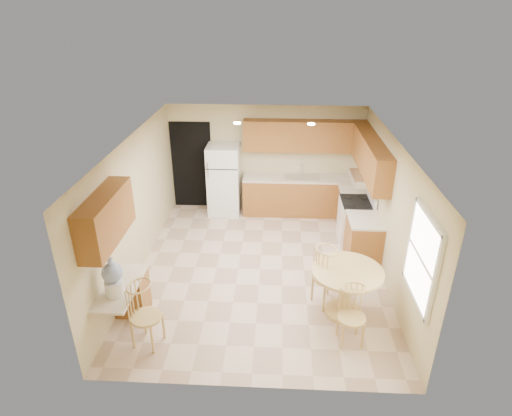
# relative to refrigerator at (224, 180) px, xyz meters

# --- Properties ---
(floor) EXTENTS (5.50, 5.50, 0.00)m
(floor) POSITION_rel_refrigerator_xyz_m (0.95, -2.40, -0.83)
(floor) COLOR beige
(floor) RESTS_ON ground
(ceiling) EXTENTS (4.50, 5.50, 0.02)m
(ceiling) POSITION_rel_refrigerator_xyz_m (0.95, -2.40, 1.67)
(ceiling) COLOR white
(ceiling) RESTS_ON wall_back
(wall_back) EXTENTS (4.50, 0.02, 2.50)m
(wall_back) POSITION_rel_refrigerator_xyz_m (0.95, 0.35, 0.42)
(wall_back) COLOR #C5B385
(wall_back) RESTS_ON floor
(wall_front) EXTENTS (4.50, 0.02, 2.50)m
(wall_front) POSITION_rel_refrigerator_xyz_m (0.95, -5.15, 0.42)
(wall_front) COLOR #C5B385
(wall_front) RESTS_ON floor
(wall_left) EXTENTS (0.02, 5.50, 2.50)m
(wall_left) POSITION_rel_refrigerator_xyz_m (-1.30, -2.40, 0.42)
(wall_left) COLOR #C5B385
(wall_left) RESTS_ON floor
(wall_right) EXTENTS (0.02, 5.50, 2.50)m
(wall_right) POSITION_rel_refrigerator_xyz_m (3.20, -2.40, 0.42)
(wall_right) COLOR #C5B385
(wall_right) RESTS_ON floor
(doorway) EXTENTS (0.90, 0.02, 2.10)m
(doorway) POSITION_rel_refrigerator_xyz_m (-0.80, 0.34, 0.22)
(doorway) COLOR black
(doorway) RESTS_ON floor
(base_cab_back) EXTENTS (2.75, 0.60, 0.87)m
(base_cab_back) POSITION_rel_refrigerator_xyz_m (1.83, 0.05, -0.39)
(base_cab_back) COLOR #985D26
(base_cab_back) RESTS_ON floor
(counter_back) EXTENTS (2.75, 0.63, 0.04)m
(counter_back) POSITION_rel_refrigerator_xyz_m (1.83, 0.05, 0.06)
(counter_back) COLOR beige
(counter_back) RESTS_ON base_cab_back
(base_cab_right_a) EXTENTS (0.60, 0.59, 0.87)m
(base_cab_right_a) POSITION_rel_refrigerator_xyz_m (2.90, -0.54, -0.39)
(base_cab_right_a) COLOR #985D26
(base_cab_right_a) RESTS_ON floor
(counter_right_a) EXTENTS (0.63, 0.59, 0.04)m
(counter_right_a) POSITION_rel_refrigerator_xyz_m (2.90, -0.54, 0.06)
(counter_right_a) COLOR beige
(counter_right_a) RESTS_ON base_cab_right_a
(base_cab_right_b) EXTENTS (0.60, 0.80, 0.87)m
(base_cab_right_b) POSITION_rel_refrigerator_xyz_m (2.90, -2.00, -0.39)
(base_cab_right_b) COLOR #985D26
(base_cab_right_b) RESTS_ON floor
(counter_right_b) EXTENTS (0.63, 0.80, 0.04)m
(counter_right_b) POSITION_rel_refrigerator_xyz_m (2.90, -2.00, 0.06)
(counter_right_b) COLOR beige
(counter_right_b) RESTS_ON base_cab_right_b
(upper_cab_back) EXTENTS (2.75, 0.33, 0.70)m
(upper_cab_back) POSITION_rel_refrigerator_xyz_m (1.83, 0.19, 1.02)
(upper_cab_back) COLOR #985D26
(upper_cab_back) RESTS_ON wall_back
(upper_cab_right) EXTENTS (0.33, 2.42, 0.70)m
(upper_cab_right) POSITION_rel_refrigerator_xyz_m (3.04, -1.19, 1.02)
(upper_cab_right) COLOR #985D26
(upper_cab_right) RESTS_ON wall_right
(upper_cab_left) EXTENTS (0.33, 1.40, 0.70)m
(upper_cab_left) POSITION_rel_refrigerator_xyz_m (-1.13, -4.00, 1.02)
(upper_cab_left) COLOR #985D26
(upper_cab_left) RESTS_ON wall_left
(sink) EXTENTS (0.78, 0.44, 0.01)m
(sink) POSITION_rel_refrigerator_xyz_m (1.80, 0.05, 0.09)
(sink) COLOR silver
(sink) RESTS_ON counter_back
(range_hood) EXTENTS (0.50, 0.76, 0.14)m
(range_hood) POSITION_rel_refrigerator_xyz_m (2.95, -1.22, 0.59)
(range_hood) COLOR silver
(range_hood) RESTS_ON upper_cab_right
(desk_pedestal) EXTENTS (0.48, 0.42, 0.72)m
(desk_pedestal) POSITION_rel_refrigerator_xyz_m (-1.05, -3.72, -0.47)
(desk_pedestal) COLOR #985D26
(desk_pedestal) RESTS_ON floor
(desk_top) EXTENTS (0.50, 1.20, 0.04)m
(desk_top) POSITION_rel_refrigerator_xyz_m (-1.05, -4.10, -0.08)
(desk_top) COLOR beige
(desk_top) RESTS_ON desk_pedestal
(window) EXTENTS (0.06, 1.12, 1.30)m
(window) POSITION_rel_refrigerator_xyz_m (3.18, -4.25, 0.67)
(window) COLOR white
(window) RESTS_ON wall_right
(can_light_a) EXTENTS (0.14, 0.14, 0.02)m
(can_light_a) POSITION_rel_refrigerator_xyz_m (0.45, -1.20, 1.66)
(can_light_a) COLOR white
(can_light_a) RESTS_ON ceiling
(can_light_b) EXTENTS (0.14, 0.14, 0.02)m
(can_light_b) POSITION_rel_refrigerator_xyz_m (1.85, -1.20, 1.66)
(can_light_b) COLOR white
(can_light_b) RESTS_ON ceiling
(refrigerator) EXTENTS (0.73, 0.71, 1.65)m
(refrigerator) POSITION_rel_refrigerator_xyz_m (0.00, 0.00, 0.00)
(refrigerator) COLOR white
(refrigerator) RESTS_ON floor
(stove) EXTENTS (0.65, 0.76, 1.09)m
(stove) POSITION_rel_refrigerator_xyz_m (2.88, -1.22, -0.36)
(stove) COLOR white
(stove) RESTS_ON floor
(dining_table) EXTENTS (1.12, 1.12, 0.83)m
(dining_table) POSITION_rel_refrigerator_xyz_m (2.35, -3.59, -0.28)
(dining_table) COLOR tan
(dining_table) RESTS_ON floor
(chair_table_a) EXTENTS (0.46, 0.59, 1.05)m
(chair_table_a) POSITION_rel_refrigerator_xyz_m (2.09, -3.44, -0.19)
(chair_table_a) COLOR tan
(chair_table_a) RESTS_ON floor
(chair_table_b) EXTENTS (0.41, 0.41, 0.93)m
(chair_table_b) POSITION_rel_refrigerator_xyz_m (2.35, -4.33, -0.26)
(chair_table_b) COLOR tan
(chair_table_b) RESTS_ON floor
(chair_desk) EXTENTS (0.45, 0.58, 1.01)m
(chair_desk) POSITION_rel_refrigerator_xyz_m (-0.60, -4.51, -0.21)
(chair_desk) COLOR tan
(chair_desk) RESTS_ON floor
(water_crock) EXTENTS (0.29, 0.29, 0.60)m
(water_crock) POSITION_rel_refrigerator_xyz_m (-1.05, -4.29, 0.21)
(water_crock) COLOR white
(water_crock) RESTS_ON desk_top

